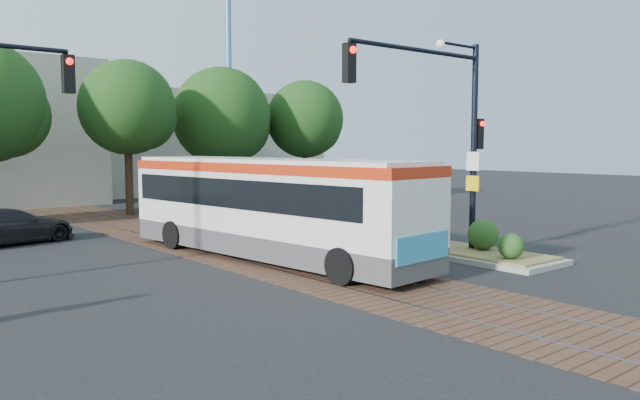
{
  "coord_description": "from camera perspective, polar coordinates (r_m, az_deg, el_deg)",
  "views": [
    {
      "loc": [
        -10.22,
        -12.13,
        3.27
      ],
      "look_at": [
        1.99,
        2.59,
        1.6
      ],
      "focal_mm": 35.0,
      "sensor_mm": 36.0,
      "label": 1
    }
  ],
  "objects": [
    {
      "name": "trackbed",
      "position": [
        19.37,
        -7.25,
        -4.75
      ],
      "size": [
        3.6,
        40.0,
        0.02
      ],
      "color": "#553326",
      "rests_on": "ground"
    },
    {
      "name": "city_bus",
      "position": [
        18.08,
        -4.79,
        -0.28
      ],
      "size": [
        3.31,
        11.0,
        2.9
      ],
      "rotation": [
        0.0,
        0.0,
        0.09
      ],
      "color": "#434345",
      "rests_on": "ground"
    },
    {
      "name": "traffic_island",
      "position": [
        19.0,
        13.43,
        -4.05
      ],
      "size": [
        2.2,
        5.2,
        1.13
      ],
      "color": "gray",
      "rests_on": "ground"
    },
    {
      "name": "signal_pole_main",
      "position": [
        18.09,
        11.61,
        7.7
      ],
      "size": [
        5.49,
        0.46,
        6.0
      ],
      "color": "black",
      "rests_on": "ground"
    },
    {
      "name": "parked_car",
      "position": [
        23.11,
        -26.53,
        -2.16
      ],
      "size": [
        4.45,
        2.62,
        1.21
      ],
      "primitive_type": "imported",
      "rotation": [
        0.0,
        0.0,
        1.81
      ],
      "color": "black",
      "rests_on": "ground"
    },
    {
      "name": "ground",
      "position": [
        16.19,
        0.42,
        -6.66
      ],
      "size": [
        120.0,
        120.0,
        0.0
      ],
      "primitive_type": "plane",
      "color": "black",
      "rests_on": "ground"
    },
    {
      "name": "warehouses",
      "position": [
        42.01,
        -26.46,
        5.22
      ],
      "size": [
        40.0,
        13.0,
        8.0
      ],
      "color": "#ADA899",
      "rests_on": "ground"
    },
    {
      "name": "crane",
      "position": [
        54.61,
        -8.36,
        12.96
      ],
      "size": [
        8.0,
        0.5,
        18.0
      ],
      "color": "#3F72B2",
      "rests_on": "ground"
    },
    {
      "name": "tree_row",
      "position": [
        30.79,
        -18.01,
        7.69
      ],
      "size": [
        26.4,
        5.6,
        7.67
      ],
      "color": "#382314",
      "rests_on": "ground"
    }
  ]
}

